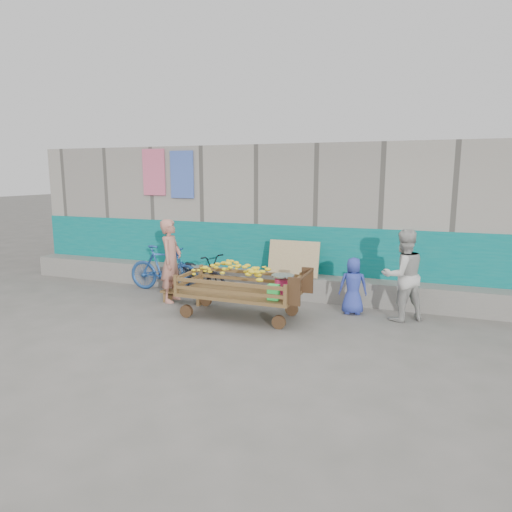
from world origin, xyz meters
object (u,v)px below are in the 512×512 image
at_px(bicycle_blue, 164,269).
at_px(bicycle_dark, 198,274).
at_px(banana_cart, 237,281).
at_px(vendor_man, 171,261).
at_px(bench, 184,294).
at_px(woman, 403,275).
at_px(child, 353,286).

bearing_deg(bicycle_blue, bicycle_dark, -91.40).
bearing_deg(banana_cart, vendor_man, 164.04).
relative_size(banana_cart, bicycle_dark, 1.33).
relative_size(bench, woman, 0.58).
height_order(bench, vendor_man, vendor_man).
bearing_deg(bicycle_dark, bench, -155.13).
relative_size(vendor_man, bicycle_dark, 0.97).
bearing_deg(bicycle_dark, vendor_man, -179.38).
height_order(banana_cart, woman, woman).
height_order(banana_cart, child, child).
relative_size(woman, bicycle_blue, 0.96).
height_order(bench, woman, woman).
distance_m(vendor_man, bicycle_blue, 0.88).
bearing_deg(bicycle_dark, banana_cart, -106.48).
bearing_deg(child, bench, -4.20).
distance_m(woman, bicycle_dark, 3.96).
relative_size(child, bicycle_blue, 0.63).
bearing_deg(vendor_man, woman, -92.73).
bearing_deg(child, bicycle_blue, -15.21).
bearing_deg(woman, vendor_man, -29.21).
xyz_separation_m(woman, bicycle_dark, (-3.94, 0.25, -0.34)).
xyz_separation_m(banana_cart, bicycle_blue, (-2.10, 1.05, -0.15)).
height_order(child, bicycle_blue, child).
relative_size(vendor_man, woman, 1.03).
distance_m(banana_cart, vendor_man, 1.62).
bearing_deg(child, banana_cart, 12.90).
bearing_deg(bicycle_dark, child, -71.04).
bearing_deg(banana_cart, woman, 17.10).
relative_size(bench, bicycle_blue, 0.56).
height_order(woman, bicycle_dark, woman).
height_order(vendor_man, child, vendor_man).
distance_m(bench, bicycle_blue, 1.09).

